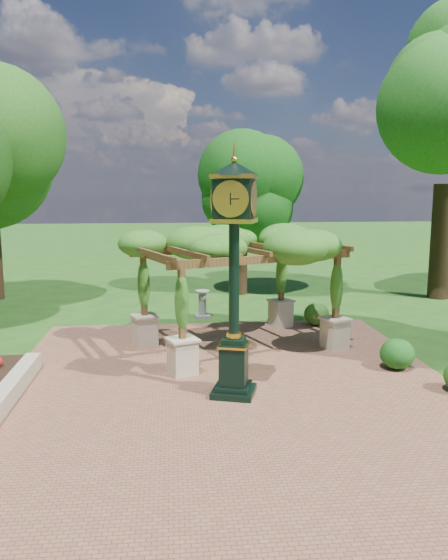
{
  "coord_description": "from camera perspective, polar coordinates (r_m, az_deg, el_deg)",
  "views": [
    {
      "loc": [
        -1.22,
        -10.14,
        4.33
      ],
      "look_at": [
        0.0,
        2.5,
        2.2
      ],
      "focal_mm": 35.0,
      "sensor_mm": 36.0,
      "label": 1
    }
  ],
  "objects": [
    {
      "name": "ground",
      "position": [
        11.1,
        1.28,
        -13.45
      ],
      "size": [
        120.0,
        120.0,
        0.0
      ],
      "primitive_type": "plane",
      "color": "#1E4714",
      "rests_on": "ground"
    },
    {
      "name": "brick_plaza",
      "position": [
        12.01,
        0.7,
        -11.51
      ],
      "size": [
        10.0,
        12.0,
        0.04
      ],
      "primitive_type": "cube",
      "color": "brown",
      "rests_on": "ground"
    },
    {
      "name": "border_wall",
      "position": [
        11.91,
        -22.09,
        -11.51
      ],
      "size": [
        0.35,
        5.0,
        0.4
      ],
      "primitive_type": "cube",
      "color": "#C6B793",
      "rests_on": "ground"
    },
    {
      "name": "pedestal_clock",
      "position": [
        11.05,
        1.06,
        2.32
      ],
      "size": [
        1.21,
        1.21,
        4.93
      ],
      "rotation": [
        0.0,
        0.0,
        -0.29
      ],
      "color": "black",
      "rests_on": "brick_plaza"
    },
    {
      "name": "pergola",
      "position": [
        14.61,
        1.6,
        3.06
      ],
      "size": [
        6.02,
        4.91,
        3.27
      ],
      "rotation": [
        0.0,
        0.0,
        0.38
      ],
      "color": "beige",
      "rests_on": "brick_plaza"
    },
    {
      "name": "sundial",
      "position": [
        18.55,
        -2.26,
        -2.69
      ],
      "size": [
        0.55,
        0.55,
        0.93
      ],
      "rotation": [
        0.0,
        0.0,
        0.06
      ],
      "color": "gray",
      "rests_on": "ground"
    },
    {
      "name": "shrub_mid",
      "position": [
        13.87,
        17.64,
        -7.37
      ],
      "size": [
        1.02,
        1.02,
        0.74
      ],
      "primitive_type": "ellipsoid",
      "rotation": [
        0.0,
        0.0,
        0.28
      ],
      "color": "#184F16",
      "rests_on": "brick_plaza"
    },
    {
      "name": "shrub_back",
      "position": [
        17.6,
        9.63,
        -3.53
      ],
      "size": [
        0.94,
        0.94,
        0.71
      ],
      "primitive_type": "ellipsoid",
      "rotation": [
        0.0,
        0.0,
        0.21
      ],
      "color": "#31611C",
      "rests_on": "brick_plaza"
    },
    {
      "name": "tree_north",
      "position": [
        22.35,
        1.75,
        8.86
      ],
      "size": [
        3.51,
        3.51,
        5.94
      ],
      "color": "#352315",
      "rests_on": "ground"
    }
  ]
}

